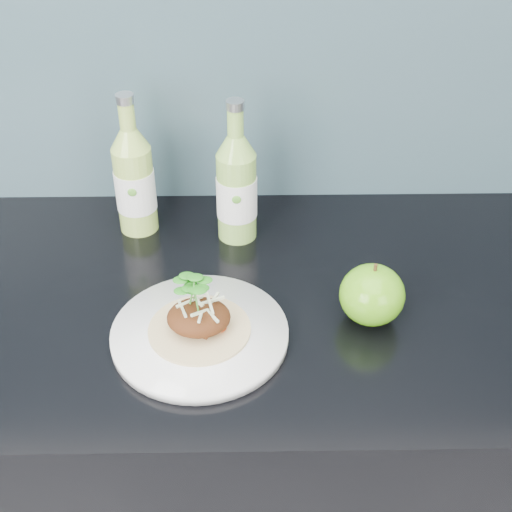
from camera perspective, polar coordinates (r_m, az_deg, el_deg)
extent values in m
cube|color=black|center=(1.42, -3.09, -16.98)|extent=(4.00, 0.60, 0.90)
cube|color=#6A97A7|center=(1.18, -4.01, 19.68)|extent=(4.00, 0.02, 0.70)
cylinder|color=white|center=(1.01, -4.51, -6.27)|extent=(0.29, 0.29, 0.02)
cylinder|color=tan|center=(1.00, -4.54, -5.85)|extent=(0.14, 0.14, 0.00)
ellipsoid|color=#592B10|center=(0.99, -4.60, -4.92)|extent=(0.09, 0.08, 0.04)
ellipsoid|color=#3A900F|center=(1.03, 9.27, -3.08)|extent=(0.10, 0.10, 0.09)
cylinder|color=#472D14|center=(1.00, 9.53, -1.00)|extent=(0.01, 0.00, 0.01)
cylinder|color=#A3C953|center=(1.21, -9.62, 5.27)|extent=(0.07, 0.07, 0.15)
cone|color=#A3C953|center=(1.16, -10.09, 9.21)|extent=(0.06, 0.06, 0.03)
cylinder|color=#A3C953|center=(1.14, -10.30, 10.96)|extent=(0.03, 0.03, 0.04)
cylinder|color=silver|center=(1.13, -10.46, 12.28)|extent=(0.03, 0.03, 0.01)
cylinder|color=white|center=(1.20, -9.62, 5.29)|extent=(0.08, 0.08, 0.07)
ellipsoid|color=#59A533|center=(1.17, -9.89, 5.03)|extent=(0.01, 0.00, 0.01)
cylinder|color=#8BBE4F|center=(1.17, -1.55, 4.78)|extent=(0.07, 0.07, 0.15)
cone|color=#8BBE4F|center=(1.12, -1.63, 8.83)|extent=(0.06, 0.06, 0.03)
cylinder|color=#8BBE4F|center=(1.11, -1.66, 10.64)|extent=(0.03, 0.03, 0.04)
cylinder|color=silver|center=(1.09, -1.69, 12.00)|extent=(0.03, 0.03, 0.01)
cylinder|color=white|center=(1.17, -1.55, 4.80)|extent=(0.08, 0.08, 0.07)
ellipsoid|color=#59A533|center=(1.13, -1.57, 4.52)|extent=(0.01, 0.00, 0.01)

